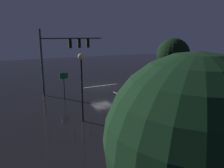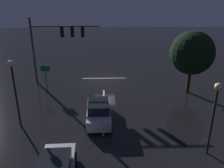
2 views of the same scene
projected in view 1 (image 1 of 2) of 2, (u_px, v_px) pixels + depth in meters
ground_plane at (102, 87)px, 27.44m from camera, size 80.00×80.00×0.00m
traffic_signal_assembly at (64, 50)px, 23.59m from camera, size 7.15×0.47×7.13m
lane_dash_far at (118, 94)px, 24.02m from camera, size 0.16×2.20×0.01m
lane_dash_mid at (152, 110)px, 18.88m from camera, size 0.16×2.20×0.01m
lane_dash_near at (212, 137)px, 13.75m from camera, size 0.16×2.20×0.01m
stop_bar at (100, 86)px, 27.97m from camera, size 5.00×0.16×0.01m
car_approaching at (142, 99)px, 19.44m from camera, size 2.01×4.41×1.70m
car_distant at (180, 131)px, 12.81m from camera, size 2.07×4.43×1.70m
street_lamp_right_kerb at (81, 75)px, 15.56m from camera, size 0.44×0.44×5.16m
route_sign at (64, 80)px, 21.83m from camera, size 0.90×0.22×2.76m
tree_left_near at (173, 55)px, 27.46m from camera, size 4.20×4.20×6.16m
tree_right_near at (192, 142)px, 4.73m from camera, size 3.97×3.97×6.07m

